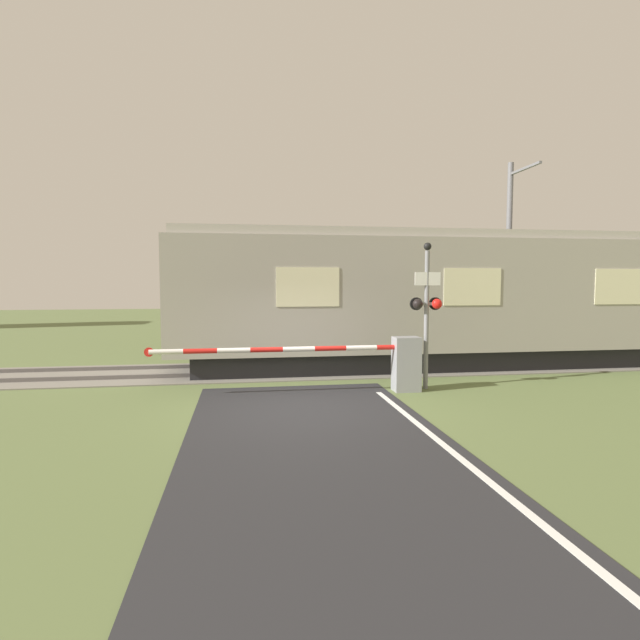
{
  "coord_description": "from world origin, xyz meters",
  "views": [
    {
      "loc": [
        -1.15,
        -9.84,
        2.5
      ],
      "look_at": [
        0.63,
        1.75,
        1.63
      ],
      "focal_mm": 28.0,
      "sensor_mm": 36.0,
      "label": 1
    }
  ],
  "objects": [
    {
      "name": "ground_plane",
      "position": [
        0.0,
        0.0,
        0.0
      ],
      "size": [
        80.0,
        80.0,
        0.0
      ],
      "primitive_type": "plane",
      "color": "#5B6B3D"
    },
    {
      "name": "track_bed",
      "position": [
        0.0,
        4.22,
        0.02
      ],
      "size": [
        36.0,
        3.2,
        0.13
      ],
      "color": "slate",
      "rests_on": "ground_plane"
    },
    {
      "name": "train",
      "position": [
        4.95,
        4.21,
        2.03
      ],
      "size": [
        16.22,
        2.83,
        3.97
      ],
      "color": "black",
      "rests_on": "ground_plane"
    },
    {
      "name": "crossing_barrier",
      "position": [
        2.07,
        1.15,
        0.7
      ],
      "size": [
        6.12,
        0.44,
        1.26
      ],
      "color": "gray",
      "rests_on": "ground_plane"
    },
    {
      "name": "signal_post",
      "position": [
        3.1,
        1.3,
        1.96
      ],
      "size": [
        0.77,
        0.26,
        3.44
      ],
      "color": "gray",
      "rests_on": "ground_plane"
    },
    {
      "name": "catenary_pole",
      "position": [
        8.22,
        6.77,
        3.51
      ],
      "size": [
        0.2,
        1.9,
        6.73
      ],
      "color": "slate",
      "rests_on": "ground_plane"
    }
  ]
}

